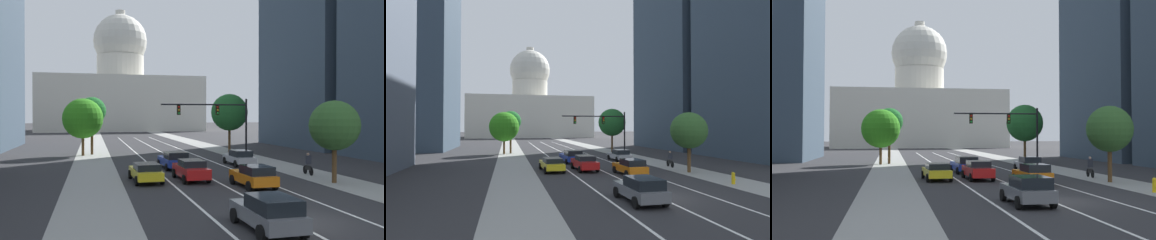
% 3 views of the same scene
% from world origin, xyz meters
% --- Properties ---
extents(ground_plane, '(400.00, 400.00, 0.00)m').
position_xyz_m(ground_plane, '(0.00, 40.00, 0.00)').
color(ground_plane, '#2B2B2D').
extents(sidewalk_left, '(3.83, 130.00, 0.01)m').
position_xyz_m(sidewalk_left, '(-8.36, 35.00, 0.01)').
color(sidewalk_left, gray).
rests_on(sidewalk_left, ground).
extents(sidewalk_right, '(3.83, 130.00, 0.01)m').
position_xyz_m(sidewalk_right, '(8.36, 35.00, 0.01)').
color(sidewalk_right, gray).
rests_on(sidewalk_right, ground).
extents(lane_stripe_left, '(0.16, 90.00, 0.01)m').
position_xyz_m(lane_stripe_left, '(-3.22, 25.00, 0.01)').
color(lane_stripe_left, white).
rests_on(lane_stripe_left, ground).
extents(lane_stripe_center, '(0.16, 90.00, 0.01)m').
position_xyz_m(lane_stripe_center, '(0.00, 25.00, 0.01)').
color(lane_stripe_center, white).
rests_on(lane_stripe_center, ground).
extents(lane_stripe_right, '(0.16, 90.00, 0.01)m').
position_xyz_m(lane_stripe_right, '(3.22, 25.00, 0.01)').
color(lane_stripe_right, white).
rests_on(lane_stripe_right, ground).
extents(office_tower_far_left, '(14.73, 19.51, 43.88)m').
position_xyz_m(office_tower_far_left, '(-26.33, 46.28, 21.98)').
color(office_tower_far_left, '#334251').
rests_on(office_tower_far_left, ground).
extents(office_tower_far_right, '(14.47, 21.13, 42.97)m').
position_xyz_m(office_tower_far_right, '(26.21, 38.93, 21.52)').
color(office_tower_far_right, '#334251').
rests_on(office_tower_far_right, ground).
extents(capitol_building, '(47.43, 26.08, 36.77)m').
position_xyz_m(capitol_building, '(0.00, 111.39, 11.95)').
color(capitol_building, beige).
rests_on(capitol_building, ground).
extents(car_yellow, '(2.10, 4.71, 1.33)m').
position_xyz_m(car_yellow, '(-4.83, 12.33, 0.71)').
color(car_yellow, yellow).
rests_on(car_yellow, ground).
extents(car_red, '(2.02, 4.65, 1.49)m').
position_xyz_m(car_red, '(-1.61, 12.26, 0.78)').
color(car_red, red).
rests_on(car_red, ground).
extents(car_silver, '(1.98, 4.55, 1.42)m').
position_xyz_m(car_silver, '(4.84, 19.76, 0.74)').
color(car_silver, '#B2B5BA').
rests_on(car_silver, ground).
extents(car_blue, '(2.20, 4.76, 1.55)m').
position_xyz_m(car_blue, '(-1.60, 18.68, 0.79)').
color(car_blue, '#1E389E').
rests_on(car_blue, ground).
extents(car_orange, '(2.04, 4.18, 1.46)m').
position_xyz_m(car_orange, '(1.62, 8.41, 0.76)').
color(car_orange, orange).
rests_on(car_orange, ground).
extents(car_gray, '(1.99, 4.13, 1.47)m').
position_xyz_m(car_gray, '(-1.61, -1.00, 0.77)').
color(car_gray, slate).
rests_on(car_gray, ground).
extents(traffic_signal_mast, '(8.85, 0.39, 6.31)m').
position_xyz_m(traffic_signal_mast, '(3.86, 22.97, 4.51)').
color(traffic_signal_mast, black).
rests_on(traffic_signal_mast, ground).
extents(fire_hydrant, '(0.26, 0.35, 0.91)m').
position_xyz_m(fire_hydrant, '(7.45, 2.65, 0.46)').
color(fire_hydrant, yellow).
rests_on(fire_hydrant, ground).
extents(cyclist, '(0.38, 1.70, 1.72)m').
position_xyz_m(cyclist, '(7.90, 12.69, 0.85)').
color(cyclist, black).
rests_on(cyclist, ground).
extents(street_tree_mid_left, '(4.61, 4.61, 6.59)m').
position_xyz_m(street_tree_mid_left, '(-9.49, 32.41, 4.27)').
color(street_tree_mid_left, '#51381E').
rests_on(street_tree_mid_left, ground).
extents(street_tree_mid_right, '(4.66, 4.66, 7.35)m').
position_xyz_m(street_tree_mid_right, '(8.45, 33.19, 5.01)').
color(street_tree_mid_right, '#51381E').
rests_on(street_tree_mid_right, ground).
extents(street_tree_near_left, '(3.31, 3.31, 6.81)m').
position_xyz_m(street_tree_near_left, '(-8.49, 33.73, 5.12)').
color(street_tree_near_left, '#51381E').
rests_on(street_tree_near_left, ground).
extents(street_tree_near_right, '(3.43, 3.43, 5.66)m').
position_xyz_m(street_tree_near_right, '(7.67, 8.81, 3.93)').
color(street_tree_near_right, '#51381E').
rests_on(street_tree_near_right, ground).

